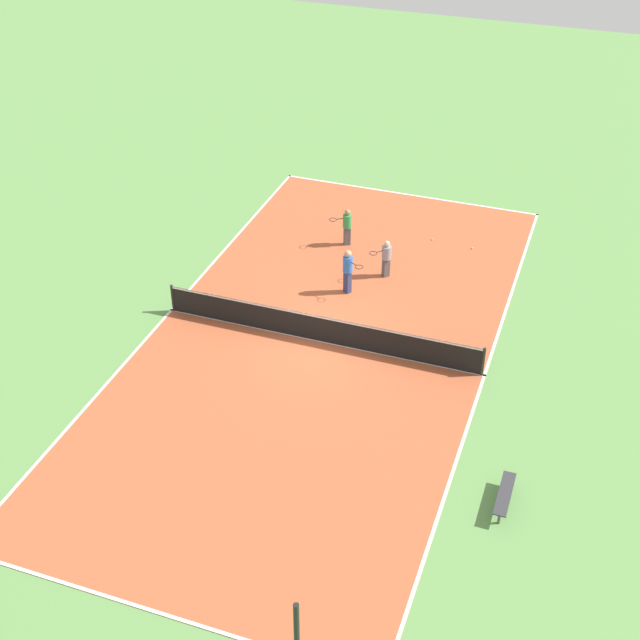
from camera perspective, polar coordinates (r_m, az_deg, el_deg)
name	(u,v)px	position (r m, az deg, el deg)	size (l,w,h in m)	color
ground_plane	(320,341)	(30.80, 0.00, -1.38)	(80.00, 80.00, 0.00)	#60934C
court_surface	(320,341)	(30.79, 0.00, -1.36)	(11.57, 23.83, 0.02)	#B75633
tennis_net	(320,328)	(30.46, 0.00, -0.51)	(11.37, 0.10, 1.08)	black
bench	(505,495)	(25.25, 11.73, -10.88)	(0.36, 1.72, 0.45)	#333338
player_baseline_gray	(386,256)	(33.97, 4.26, 4.08)	(0.87, 0.91, 1.53)	#4C4C51
player_near_blue	(348,268)	(32.82, 1.80, 3.33)	(0.98, 0.75, 1.78)	navy
player_far_green	(347,225)	(36.00, 1.74, 6.12)	(0.96, 0.79, 1.58)	#4C4C51
tennis_ball_near_net	(472,248)	(36.60, 9.72, 4.56)	(0.07, 0.07, 0.07)	#CCE033
tennis_ball_right_alley	(432,239)	(36.99, 7.21, 5.15)	(0.07, 0.07, 0.07)	#CCE033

